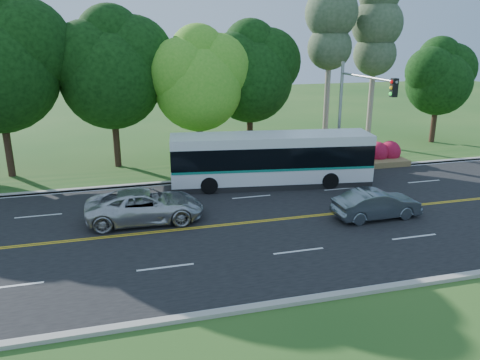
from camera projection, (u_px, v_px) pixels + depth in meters
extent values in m
plane|color=#21511B|center=(281.00, 219.00, 22.76)|extent=(120.00, 120.00, 0.00)
cube|color=black|center=(281.00, 219.00, 22.75)|extent=(60.00, 14.00, 0.02)
cube|color=#A8A498|center=(243.00, 177.00, 29.33)|extent=(60.00, 0.30, 0.15)
cube|color=#A8A498|center=(352.00, 293.00, 16.14)|extent=(60.00, 0.30, 0.15)
cube|color=#21511B|center=(235.00, 169.00, 31.04)|extent=(60.00, 4.00, 0.10)
cube|color=gold|center=(282.00, 220.00, 22.68)|extent=(57.00, 0.10, 0.00)
cube|color=gold|center=(281.00, 218.00, 22.82)|extent=(57.00, 0.10, 0.00)
cube|color=silver|center=(11.00, 286.00, 16.69)|extent=(2.20, 0.12, 0.00)
cube|color=silver|center=(166.00, 267.00, 18.05)|extent=(2.20, 0.12, 0.00)
cube|color=silver|center=(299.00, 251.00, 19.40)|extent=(2.20, 0.12, 0.00)
cube|color=silver|center=(414.00, 237.00, 20.75)|extent=(2.20, 0.12, 0.00)
cube|color=silver|center=(38.00, 216.00, 23.15)|extent=(2.20, 0.12, 0.00)
cube|color=silver|center=(151.00, 206.00, 24.50)|extent=(2.20, 0.12, 0.00)
cube|color=silver|center=(251.00, 197.00, 25.86)|extent=(2.20, 0.12, 0.00)
cube|color=silver|center=(342.00, 189.00, 27.21)|extent=(2.20, 0.12, 0.00)
cube|color=silver|center=(424.00, 181.00, 28.56)|extent=(2.20, 0.12, 0.00)
cube|color=silver|center=(244.00, 179.00, 29.07)|extent=(57.00, 0.12, 0.00)
cube|color=silver|center=(347.00, 290.00, 16.43)|extent=(57.00, 0.12, 0.00)
cylinder|color=black|center=(8.00, 147.00, 28.86)|extent=(0.44, 0.44, 3.96)
sphere|color=black|center=(24.00, 47.00, 27.77)|extent=(5.76, 5.76, 5.76)
cylinder|color=black|center=(116.00, 140.00, 31.44)|extent=(0.44, 0.44, 3.60)
sphere|color=black|center=(111.00, 78.00, 30.21)|extent=(6.60, 6.60, 6.60)
sphere|color=black|center=(133.00, 56.00, 30.46)|extent=(5.28, 5.28, 5.28)
sphere|color=black|center=(88.00, 60.00, 29.36)|extent=(4.95, 4.95, 4.95)
sphere|color=black|center=(110.00, 38.00, 29.87)|extent=(4.29, 4.29, 4.29)
cylinder|color=black|center=(200.00, 141.00, 31.93)|extent=(0.44, 0.44, 3.24)
sphere|color=green|center=(198.00, 87.00, 30.84)|extent=(5.80, 5.80, 5.80)
sphere|color=green|center=(216.00, 69.00, 31.09)|extent=(4.64, 4.64, 4.64)
sphere|color=green|center=(181.00, 72.00, 30.06)|extent=(4.35, 4.35, 4.35)
sphere|color=green|center=(198.00, 53.00, 30.58)|extent=(3.77, 3.77, 3.77)
cylinder|color=black|center=(250.00, 133.00, 34.27)|extent=(0.44, 0.44, 3.42)
sphere|color=black|center=(250.00, 80.00, 33.13)|extent=(6.00, 6.00, 6.00)
sphere|color=black|center=(267.00, 62.00, 33.38)|extent=(4.80, 4.80, 4.80)
sphere|color=black|center=(234.00, 65.00, 32.34)|extent=(4.50, 4.50, 4.50)
sphere|color=black|center=(250.00, 47.00, 32.85)|extent=(3.90, 3.90, 3.90)
cylinder|color=gray|center=(327.00, 86.00, 34.79)|extent=(0.40, 0.40, 9.80)
sphere|color=#374D30|center=(330.00, 47.00, 33.96)|extent=(3.23, 3.23, 3.23)
sphere|color=#374D30|center=(332.00, 13.00, 33.25)|extent=(3.80, 3.80, 3.80)
cylinder|color=gray|center=(372.00, 89.00, 36.34)|extent=(0.40, 0.40, 9.10)
sphere|color=#374D30|center=(375.00, 54.00, 35.57)|extent=(3.23, 3.23, 3.23)
sphere|color=#374D30|center=(377.00, 24.00, 34.91)|extent=(3.80, 3.80, 3.80)
cylinder|color=black|center=(433.00, 124.00, 38.72)|extent=(0.44, 0.44, 3.06)
sphere|color=black|center=(439.00, 83.00, 37.72)|extent=(5.20, 5.20, 5.20)
sphere|color=black|center=(450.00, 69.00, 37.97)|extent=(4.16, 4.16, 4.16)
sphere|color=black|center=(430.00, 72.00, 37.01)|extent=(3.90, 3.90, 3.90)
sphere|color=black|center=(440.00, 57.00, 37.53)|extent=(3.38, 3.38, 3.38)
sphere|color=maroon|center=(282.00, 159.00, 30.83)|extent=(1.50, 1.50, 1.50)
sphere|color=maroon|center=(297.00, 158.00, 31.08)|extent=(1.50, 1.50, 1.50)
sphere|color=maroon|center=(310.00, 157.00, 31.33)|extent=(1.50, 1.50, 1.50)
sphere|color=maroon|center=(324.00, 156.00, 31.57)|extent=(1.50, 1.50, 1.50)
sphere|color=maroon|center=(338.00, 155.00, 31.82)|extent=(1.50, 1.50, 1.50)
sphere|color=maroon|center=(351.00, 154.00, 32.06)|extent=(1.50, 1.50, 1.50)
sphere|color=maroon|center=(364.00, 153.00, 32.31)|extent=(1.50, 1.50, 1.50)
sphere|color=maroon|center=(377.00, 152.00, 32.56)|extent=(1.50, 1.50, 1.50)
sphere|color=maroon|center=(390.00, 151.00, 32.80)|extent=(1.50, 1.50, 1.50)
cube|color=olive|center=(383.00, 163.00, 31.98)|extent=(3.50, 1.40, 0.40)
cylinder|color=#919399|center=(340.00, 118.00, 30.04)|extent=(0.20, 0.20, 7.00)
cylinder|color=#919399|center=(367.00, 77.00, 26.44)|extent=(0.14, 6.00, 0.14)
cube|color=black|center=(394.00, 88.00, 23.95)|extent=(0.32, 0.28, 0.95)
sphere|color=red|center=(392.00, 82.00, 23.82)|extent=(0.18, 0.18, 0.18)
sphere|color=yellow|center=(391.00, 88.00, 23.91)|extent=(0.18, 0.18, 0.18)
sphere|color=#19D833|center=(391.00, 94.00, 24.00)|extent=(0.18, 0.18, 0.18)
cube|color=white|center=(271.00, 172.00, 27.69)|extent=(11.91, 4.05, 0.97)
cube|color=black|center=(271.00, 154.00, 27.36)|extent=(11.86, 4.08, 1.21)
cube|color=white|center=(272.00, 139.00, 27.10)|extent=(11.91, 4.05, 0.54)
cube|color=#0E7E68|center=(271.00, 165.00, 27.56)|extent=(11.86, 4.09, 0.14)
cube|color=black|center=(171.00, 155.00, 26.65)|extent=(0.37, 2.27, 1.66)
cube|color=#19E54C|center=(171.00, 139.00, 26.37)|extent=(0.25, 1.48, 0.21)
cube|color=black|center=(271.00, 182.00, 27.88)|extent=(11.90, 3.95, 0.34)
cylinder|color=black|center=(209.00, 185.00, 26.24)|extent=(1.00, 0.40, 0.97)
cylinder|color=black|center=(207.00, 174.00, 28.45)|extent=(1.00, 0.40, 0.97)
cylinder|color=black|center=(330.00, 181.00, 27.07)|extent=(1.00, 0.40, 0.97)
cylinder|color=black|center=(319.00, 170.00, 29.28)|extent=(1.00, 0.40, 0.97)
imported|color=slate|center=(377.00, 204.00, 22.72)|extent=(4.31, 1.60, 1.41)
imported|color=silver|center=(145.00, 206.00, 22.32)|extent=(5.64, 2.76, 1.54)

